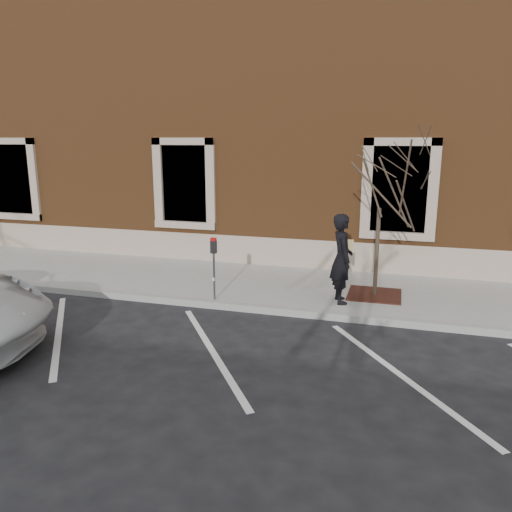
% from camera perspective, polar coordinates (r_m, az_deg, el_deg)
% --- Properties ---
extents(ground, '(120.00, 120.00, 0.00)m').
position_cam_1_polar(ground, '(10.98, -0.88, -6.29)').
color(ground, '#28282B').
rests_on(ground, ground).
extents(sidewalk_near, '(40.00, 3.50, 0.15)m').
position_cam_1_polar(sidewalk_near, '(12.56, 1.47, -3.40)').
color(sidewalk_near, '#B8B4AC').
rests_on(sidewalk_near, ground).
extents(curb_near, '(40.00, 0.12, 0.15)m').
position_cam_1_polar(curb_near, '(10.91, -0.96, -6.00)').
color(curb_near, '#9E9E99').
rests_on(curb_near, ground).
extents(parking_stripes, '(28.00, 4.40, 0.01)m').
position_cam_1_polar(parking_stripes, '(9.05, -5.05, -10.73)').
color(parking_stripes, silver).
rests_on(parking_stripes, ground).
extents(building_civic, '(40.00, 8.62, 8.00)m').
position_cam_1_polar(building_civic, '(17.89, 6.60, 14.21)').
color(building_civic, brown).
rests_on(building_civic, ground).
extents(man, '(0.69, 0.84, 1.97)m').
position_cam_1_polar(man, '(10.99, 9.77, -0.30)').
color(man, black).
rests_on(man, sidewalk_near).
extents(parking_meter, '(0.13, 0.10, 1.41)m').
position_cam_1_polar(parking_meter, '(11.03, -4.85, -0.12)').
color(parking_meter, '#595B60').
rests_on(parking_meter, sidewalk_near).
extents(tree_grate, '(1.20, 1.20, 0.03)m').
position_cam_1_polar(tree_grate, '(11.87, 13.38, -4.31)').
color(tree_grate, '#471E16').
rests_on(tree_grate, sidewalk_near).
extents(sapling, '(2.21, 2.21, 3.68)m').
position_cam_1_polar(sapling, '(11.38, 14.07, 8.09)').
color(sapling, '#4A3B2D').
rests_on(sapling, sidewalk_near).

